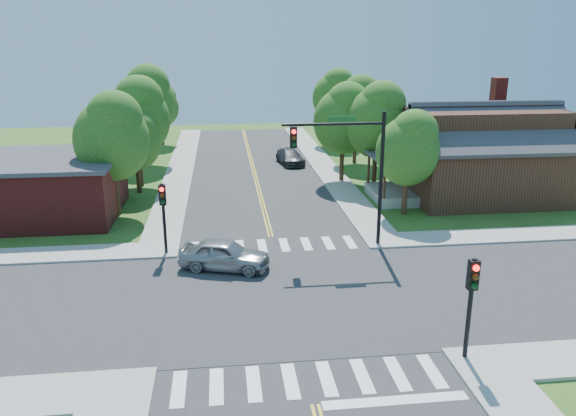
{
  "coord_description": "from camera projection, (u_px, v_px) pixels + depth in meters",
  "views": [
    {
      "loc": [
        -2.55,
        -21.91,
        10.85
      ],
      "look_at": [
        0.76,
        5.92,
        2.2
      ],
      "focal_mm": 35.0,
      "sensor_mm": 36.0,
      "label": 1
    }
  ],
  "objects": [
    {
      "name": "centerline",
      "position": [
        287.0,
        296.0,
        24.27
      ],
      "size": [
        0.3,
        90.0,
        0.01
      ],
      "color": "yellow",
      "rests_on": "ground"
    },
    {
      "name": "car_silver",
      "position": [
        225.0,
        255.0,
        26.91
      ],
      "size": [
        4.21,
        5.33,
        1.48
      ],
      "primitive_type": "imported",
      "rotation": [
        0.0,
        0.0,
        1.27
      ],
      "color": "#9DA1A4",
      "rests_on": "ground"
    },
    {
      "name": "stop_bar",
      "position": [
        395.0,
        402.0,
        17.35
      ],
      "size": [
        4.6,
        0.45,
        0.09
      ],
      "primitive_type": "cube",
      "color": "white",
      "rests_on": "ground"
    },
    {
      "name": "road_ew",
      "position": [
        287.0,
        297.0,
        24.27
      ],
      "size": [
        90.0,
        10.0,
        0.04
      ],
      "primitive_type": "cube",
      "color": "#2D2D30",
      "rests_on": "ground"
    },
    {
      "name": "tree_bldg",
      "position": [
        136.0,
        139.0,
        39.27
      ],
      "size": [
        3.47,
        3.3,
        5.9
      ],
      "color": "#382314",
      "rests_on": "ground"
    },
    {
      "name": "crosswalk_north",
      "position": [
        273.0,
        245.0,
        30.15
      ],
      "size": [
        8.85,
        2.0,
        0.01
      ],
      "color": "white",
      "rests_on": "ground"
    },
    {
      "name": "intersection_patch",
      "position": [
        287.0,
        297.0,
        24.28
      ],
      "size": [
        10.2,
        10.2,
        0.06
      ],
      "primitive_type": "cube",
      "color": "#2D2D30",
      "rests_on": "ground"
    },
    {
      "name": "signal_mast_ne",
      "position": [
        350.0,
        158.0,
        28.6
      ],
      "size": [
        5.3,
        0.42,
        7.2
      ],
      "color": "black",
      "rests_on": "ground"
    },
    {
      "name": "tree_w_d",
      "position": [
        161.0,
        105.0,
        56.96
      ],
      "size": [
        3.68,
        3.5,
        6.26
      ],
      "color": "#382314",
      "rests_on": "ground"
    },
    {
      "name": "car_dgrey",
      "position": [
        290.0,
        157.0,
        49.07
      ],
      "size": [
        3.13,
        4.95,
        1.28
      ],
      "primitive_type": "imported",
      "rotation": [
        0.0,
        0.0,
        0.15
      ],
      "color": "#313337",
      "rests_on": "ground"
    },
    {
      "name": "ground",
      "position": [
        287.0,
        297.0,
        24.28
      ],
      "size": [
        100.0,
        100.0,
        0.0
      ],
      "primitive_type": "plane",
      "color": "#32571B",
      "rests_on": "ground"
    },
    {
      "name": "tree_w_c",
      "position": [
        146.0,
        99.0,
        47.87
      ],
      "size": [
        5.06,
        4.81,
        8.61
      ],
      "color": "#382314",
      "rests_on": "ground"
    },
    {
      "name": "tree_w_b",
      "position": [
        137.0,
        114.0,
        40.67
      ],
      "size": [
        4.81,
        4.57,
        8.18
      ],
      "color": "#382314",
      "rests_on": "ground"
    },
    {
      "name": "tree_e_a",
      "position": [
        409.0,
        147.0,
        34.23
      ],
      "size": [
        3.91,
        3.71,
        6.64
      ],
      "color": "#382314",
      "rests_on": "ground"
    },
    {
      "name": "tree_e_d",
      "position": [
        336.0,
        94.0,
        56.92
      ],
      "size": [
        4.58,
        4.35,
        7.79
      ],
      "color": "#382314",
      "rests_on": "ground"
    },
    {
      "name": "sidewalk_ne",
      "position": [
        476.0,
        189.0,
        41.06
      ],
      "size": [
        40.0,
        40.0,
        0.14
      ],
      "color": "#9E9B93",
      "rests_on": "ground"
    },
    {
      "name": "tree_e_c",
      "position": [
        357.0,
        105.0,
        48.44
      ],
      "size": [
        4.54,
        4.31,
        7.71
      ],
      "color": "#382314",
      "rests_on": "ground"
    },
    {
      "name": "crosswalk_south",
      "position": [
        309.0,
        380.0,
        18.38
      ],
      "size": [
        8.85,
        2.0,
        0.01
      ],
      "color": "white",
      "rests_on": "ground"
    },
    {
      "name": "sidewalk_nw",
      "position": [
        24.0,
        204.0,
        37.48
      ],
      "size": [
        40.0,
        40.0,
        0.14
      ],
      "color": "#9E9B93",
      "rests_on": "ground"
    },
    {
      "name": "house_ne",
      "position": [
        481.0,
        150.0,
        38.51
      ],
      "size": [
        13.05,
        8.8,
        7.11
      ],
      "color": "#321F11",
      "rests_on": "ground"
    },
    {
      "name": "tree_house",
      "position": [
        344.0,
        117.0,
        42.0
      ],
      "size": [
        4.49,
        4.27,
        7.64
      ],
      "color": "#382314",
      "rests_on": "ground"
    },
    {
      "name": "tree_e_b",
      "position": [
        378.0,
        118.0,
        40.4
      ],
      "size": [
        4.61,
        4.38,
        7.84
      ],
      "color": "#382314",
      "rests_on": "ground"
    },
    {
      "name": "building_nw",
      "position": [
        34.0,
        187.0,
        34.64
      ],
      "size": [
        10.4,
        8.4,
        3.73
      ],
      "color": "maroon",
      "rests_on": "ground"
    },
    {
      "name": "signal_pole_nw",
      "position": [
        163.0,
        206.0,
        28.15
      ],
      "size": [
        0.34,
        0.42,
        3.8
      ],
      "color": "black",
      "rests_on": "ground"
    },
    {
      "name": "signal_pole_se",
      "position": [
        472.0,
        291.0,
        18.79
      ],
      "size": [
        0.34,
        0.42,
        3.8
      ],
      "color": "black",
      "rests_on": "ground"
    },
    {
      "name": "tree_w_a",
      "position": [
        113.0,
        134.0,
        34.02
      ],
      "size": [
        4.57,
        4.34,
        7.77
      ],
      "color": "#382314",
      "rests_on": "ground"
    },
    {
      "name": "road_ns",
      "position": [
        287.0,
        297.0,
        24.28
      ],
      "size": [
        10.0,
        90.0,
        0.04
      ],
      "primitive_type": "cube",
      "color": "#2D2D30",
      "rests_on": "ground"
    }
  ]
}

